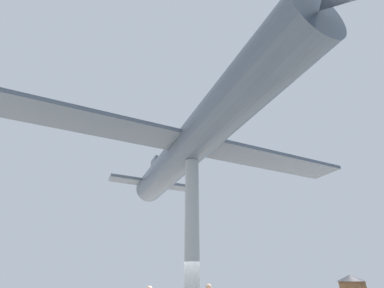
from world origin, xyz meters
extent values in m
cylinder|color=#999EA3|center=(0.00, 0.00, 3.25)|extent=(0.57, 0.57, 6.51)
cylinder|color=#4C5666|center=(0.00, 0.00, 7.37)|extent=(5.83, 14.12, 1.72)
cube|color=#4C5666|center=(0.00, 0.00, 7.37)|extent=(16.82, 6.68, 0.18)
cube|color=#4C5666|center=(-1.84, -5.99, 7.50)|extent=(5.51, 2.56, 0.18)
cube|color=#4C5666|center=(-1.84, -5.99, 8.43)|extent=(0.50, 1.10, 1.77)
sphere|color=tan|center=(-2.59, -1.80, 1.64)|extent=(0.27, 0.27, 0.27)
cone|color=#2D2D33|center=(-4.92, 3.46, 1.98)|extent=(1.04, 1.04, 0.23)
camera|label=1|loc=(6.77, 7.70, 1.89)|focal=24.00mm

